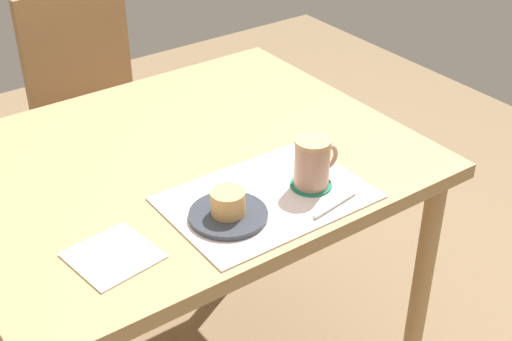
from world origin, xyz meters
TOP-DOWN VIEW (x-y plane):
  - dining_table at (0.00, 0.00)m, footprint 1.07×0.86m
  - wooden_chair at (0.14, 0.80)m, footprint 0.45×0.45m
  - placemat at (0.06, -0.26)m, footprint 0.43×0.30m
  - pastry_plate at (-0.05, -0.28)m, footprint 0.16×0.16m
  - pastry at (-0.05, -0.28)m, footprint 0.07×0.07m
  - coffee_coaster at (0.17, -0.28)m, footprint 0.09×0.09m
  - coffee_mug at (0.17, -0.28)m, footprint 0.11×0.08m
  - teaspoon at (0.16, -0.37)m, footprint 0.13×0.03m
  - paper_napkin at (-0.29, -0.25)m, footprint 0.17×0.17m

SIDE VIEW (x-z plane):
  - wooden_chair at x=0.14m, z-range 0.04..0.94m
  - dining_table at x=0.00m, z-range 0.29..1.05m
  - placemat at x=0.06m, z-range 0.76..0.76m
  - paper_napkin at x=-0.29m, z-range 0.76..0.76m
  - coffee_coaster at x=0.17m, z-range 0.76..0.77m
  - teaspoon at x=0.16m, z-range 0.76..0.77m
  - pastry_plate at x=-0.05m, z-range 0.76..0.77m
  - pastry at x=-0.05m, z-range 0.77..0.83m
  - coffee_mug at x=0.17m, z-range 0.77..0.88m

